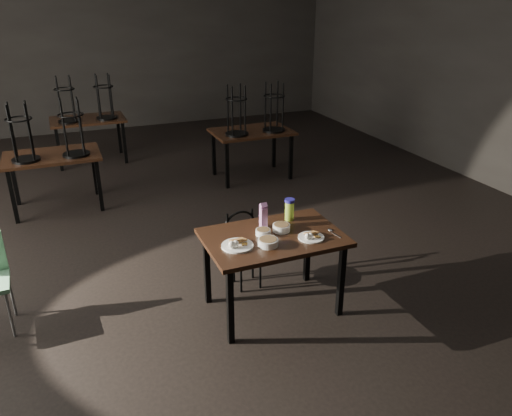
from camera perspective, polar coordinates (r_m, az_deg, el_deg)
name	(u,v)px	position (r m, az deg, el deg)	size (l,w,h in m)	color
room	(143,35)	(4.98, -12.81, 18.69)	(12.00, 12.04, 3.22)	black
main_table	(273,243)	(4.39, 1.98, -4.07)	(1.20, 0.80, 0.75)	black
plate_left	(237,244)	(4.15, -2.16, -4.15)	(0.27, 0.27, 0.09)	white
plate_right	(311,236)	(4.32, 6.32, -3.21)	(0.23, 0.23, 0.07)	white
bowl_near	(263,232)	(4.35, 0.82, -2.75)	(0.13, 0.13, 0.05)	white
bowl_far	(281,227)	(4.42, 2.92, -2.23)	(0.16, 0.16, 0.06)	white
bowl_big	(268,242)	(4.17, 1.38, -3.91)	(0.17, 0.17, 0.06)	white
juice_carton	(263,216)	(4.45, 0.85, -0.91)	(0.06, 0.06, 0.24)	#8D197E
water_bottle	(289,209)	(4.61, 3.85, -0.14)	(0.12, 0.12, 0.21)	#AAD43E
spoon	(331,231)	(4.47, 8.58, -2.57)	(0.05, 0.20, 0.01)	silver
bentwood_chair	(244,243)	(4.89, -1.37, -3.99)	(0.36, 0.36, 0.75)	black
bg_table_left	(52,155)	(7.01, -22.33, 5.59)	(1.20, 0.80, 1.48)	black
bg_table_right	(253,131)	(7.68, -0.38, 8.79)	(1.20, 0.80, 1.48)	black
bg_table_far	(88,119)	(8.90, -18.69, 9.64)	(1.20, 0.80, 1.48)	black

